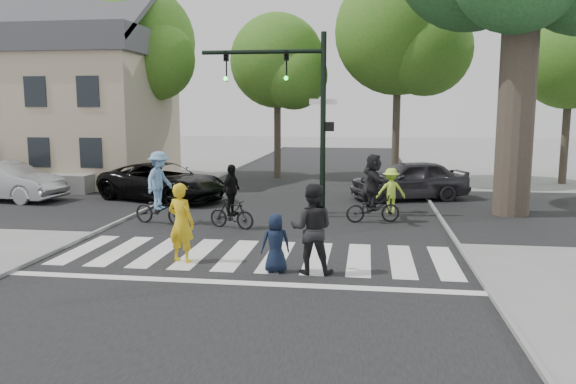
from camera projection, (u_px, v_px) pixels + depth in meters
name	position (u px, v px, depth m)	size (l,w,h in m)	color
ground	(248.00, 267.00, 12.78)	(120.00, 120.00, 0.00)	gray
road_stem	(281.00, 223.00, 17.67)	(10.00, 70.00, 0.01)	black
road_cross	(294.00, 207.00, 20.61)	(70.00, 10.00, 0.01)	black
curb_left	(129.00, 217.00, 18.36)	(0.10, 70.00, 0.10)	gray
curb_right	(446.00, 226.00, 16.97)	(0.10, 70.00, 0.10)	gray
crosswalk	(254.00, 259.00, 13.42)	(10.00, 3.85, 0.01)	silver
traffic_signal	(297.00, 99.00, 18.23)	(4.45, 0.29, 6.00)	black
bg_tree_0	(54.00, 59.00, 29.44)	(5.46, 5.20, 8.97)	brown
bg_tree_1	(141.00, 47.00, 28.16)	(6.09, 5.80, 9.80)	brown
bg_tree_2	(281.00, 65.00, 28.45)	(5.04, 4.80, 8.40)	brown
bg_tree_3	(406.00, 36.00, 26.12)	(6.30, 6.00, 10.20)	brown
house	(77.00, 104.00, 27.50)	(8.40, 8.10, 8.82)	#BCA991
pedestrian_woman	(181.00, 223.00, 13.07)	(0.69, 0.45, 1.88)	gold
pedestrian_child	(276.00, 243.00, 12.27)	(0.64, 0.42, 1.31)	#121B31
pedestrian_adult	(312.00, 229.00, 12.16)	(0.96, 0.75, 1.98)	black
cyclist_left	(160.00, 193.00, 17.39)	(1.90, 1.30, 2.28)	black
cyclist_mid	(231.00, 202.00, 16.78)	(1.54, 0.97, 1.94)	black
cyclist_right	(373.00, 192.00, 17.67)	(1.81, 1.67, 2.17)	black
car_suv	(163.00, 182.00, 21.98)	(2.45, 5.32, 1.48)	black
car_silver	(5.00, 181.00, 21.92)	(1.63, 4.67, 1.54)	#BBBCC0
car_grey	(409.00, 180.00, 22.17)	(1.86, 4.63, 1.58)	#35343A
bystander_hivis	(391.00, 191.00, 19.35)	(1.00, 0.58, 1.55)	#CFFF42
bystander_dark	(367.00, 187.00, 20.28)	(0.55, 0.36, 1.52)	black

